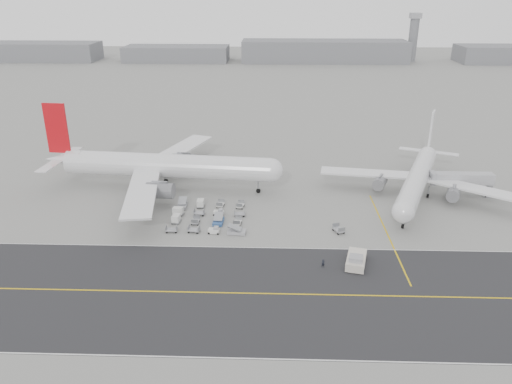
{
  "coord_description": "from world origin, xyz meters",
  "views": [
    {
      "loc": [
        5.88,
        -88.46,
        47.52
      ],
      "look_at": [
        2.49,
        12.0,
        5.96
      ],
      "focal_mm": 35.0,
      "sensor_mm": 36.0,
      "label": 1
    }
  ],
  "objects_px": {
    "airliner_a": "(162,166)",
    "ground_crew_a": "(323,263)",
    "jet_bridge": "(463,180)",
    "airliner_b": "(418,178)",
    "control_tower": "(413,36)",
    "pushback_tug": "(356,260)"
  },
  "relations": [
    {
      "from": "control_tower",
      "to": "ground_crew_a",
      "type": "bearing_deg",
      "value": -107.14
    },
    {
      "from": "pushback_tug",
      "to": "airliner_a",
      "type": "bearing_deg",
      "value": 153.79
    },
    {
      "from": "airliner_b",
      "to": "pushback_tug",
      "type": "xyz_separation_m",
      "value": [
        -19.56,
        -33.37,
        -3.75
      ]
    },
    {
      "from": "airliner_a",
      "to": "ground_crew_a",
      "type": "distance_m",
      "value": 52.89
    },
    {
      "from": "airliner_a",
      "to": "airliner_b",
      "type": "relative_size",
      "value": 1.33
    },
    {
      "from": "airliner_a",
      "to": "airliner_b",
      "type": "height_order",
      "value": "airliner_a"
    },
    {
      "from": "pushback_tug",
      "to": "airliner_b",
      "type": "bearing_deg",
      "value": 73.48
    },
    {
      "from": "airliner_a",
      "to": "jet_bridge",
      "type": "distance_m",
      "value": 73.86
    },
    {
      "from": "airliner_b",
      "to": "airliner_a",
      "type": "bearing_deg",
      "value": -160.31
    },
    {
      "from": "airliner_b",
      "to": "ground_crew_a",
      "type": "relative_size",
      "value": 27.54
    },
    {
      "from": "airliner_a",
      "to": "jet_bridge",
      "type": "height_order",
      "value": "airliner_a"
    },
    {
      "from": "pushback_tug",
      "to": "jet_bridge",
      "type": "distance_m",
      "value": 45.93
    },
    {
      "from": "control_tower",
      "to": "ground_crew_a",
      "type": "height_order",
      "value": "control_tower"
    },
    {
      "from": "airliner_a",
      "to": "pushback_tug",
      "type": "height_order",
      "value": "airliner_a"
    },
    {
      "from": "ground_crew_a",
      "to": "control_tower",
      "type": "bearing_deg",
      "value": 61.09
    },
    {
      "from": "control_tower",
      "to": "airliner_a",
      "type": "height_order",
      "value": "control_tower"
    },
    {
      "from": "airliner_b",
      "to": "pushback_tug",
      "type": "distance_m",
      "value": 38.86
    },
    {
      "from": "jet_bridge",
      "to": "ground_crew_a",
      "type": "distance_m",
      "value": 50.93
    },
    {
      "from": "control_tower",
      "to": "airliner_b",
      "type": "height_order",
      "value": "control_tower"
    },
    {
      "from": "airliner_b",
      "to": "ground_crew_a",
      "type": "distance_m",
      "value": 43.11
    },
    {
      "from": "airliner_a",
      "to": "airliner_b",
      "type": "distance_m",
      "value": 62.85
    },
    {
      "from": "control_tower",
      "to": "pushback_tug",
      "type": "distance_m",
      "value": 284.63
    }
  ]
}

